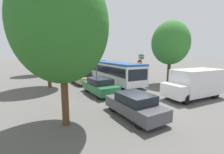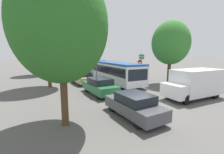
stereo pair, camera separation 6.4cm
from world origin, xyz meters
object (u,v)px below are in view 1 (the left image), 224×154
(white_van, at_px, (195,83))
(queued_car_green, at_px, (100,86))
(articulated_bus, at_px, (104,68))
(tree_left_far, at_px, (38,48))
(traffic_light, at_px, (96,63))
(tree_left_near, at_px, (59,29))
(city_bus_rear, at_px, (58,64))
(tree_left_mid, at_px, (46,32))
(no_entry_sign, at_px, (140,67))
(queued_car_graphite, at_px, (134,105))
(tree_right_near, at_px, (170,43))
(direction_sign_post, at_px, (141,61))
(queued_car_tan, at_px, (82,78))
(queued_car_navy, at_px, (71,73))

(white_van, bearing_deg, queued_car_green, -34.87)
(articulated_bus, xyz_separation_m, tree_left_far, (-8.22, 8.00, 3.07))
(traffic_light, distance_m, tree_left_near, 10.36)
(city_bus_rear, bearing_deg, tree_left_mid, 167.66)
(tree_left_far, bearing_deg, tree_left_mid, -86.57)
(no_entry_sign, bearing_deg, city_bus_rear, -160.72)
(queued_car_graphite, bearing_deg, articulated_bus, -19.67)
(tree_right_near, bearing_deg, direction_sign_post, 100.19)
(tree_left_mid, xyz_separation_m, tree_left_far, (-0.65, 10.81, -1.21))
(queued_car_tan, xyz_separation_m, tree_left_far, (-4.28, 10.38, 3.81))
(queued_car_graphite, height_order, no_entry_sign, no_entry_sign)
(city_bus_rear, distance_m, direction_sign_post, 20.09)
(queued_car_tan, relative_size, queued_car_navy, 1.04)
(queued_car_tan, height_order, tree_left_far, tree_left_far)
(traffic_light, height_order, direction_sign_post, direction_sign_post)
(tree_left_far, bearing_deg, queued_car_green, -74.67)
(queued_car_graphite, bearing_deg, white_van, -85.80)
(articulated_bus, distance_m, queued_car_navy, 5.19)
(articulated_bus, distance_m, tree_right_near, 9.51)
(city_bus_rear, distance_m, traffic_light, 18.78)
(city_bus_rear, bearing_deg, tree_right_near, -159.21)
(traffic_light, distance_m, tree_left_mid, 6.02)
(tree_left_mid, bearing_deg, queued_car_graphite, -71.13)
(white_van, bearing_deg, tree_left_far, -61.11)
(articulated_bus, distance_m, traffic_light, 4.54)
(queued_car_graphite, height_order, tree_left_far, tree_left_far)
(queued_car_graphite, height_order, queued_car_green, queued_car_green)
(tree_left_mid, bearing_deg, tree_left_far, 93.43)
(direction_sign_post, distance_m, tree_left_far, 16.85)
(queued_car_navy, xyz_separation_m, no_entry_sign, (6.84, -7.90, 1.19))
(no_entry_sign, xyz_separation_m, tree_left_mid, (-10.37, 1.94, 3.86))
(queued_car_tan, relative_size, tree_left_far, 0.59)
(articulated_bus, bearing_deg, traffic_light, -33.96)
(queued_car_navy, distance_m, tree_left_far, 7.46)
(tree_left_near, bearing_deg, traffic_light, 59.09)
(tree_left_mid, height_order, tree_right_near, tree_left_mid)
(city_bus_rear, relative_size, traffic_light, 3.30)
(white_van, bearing_deg, queued_car_graphite, 8.27)
(city_bus_rear, height_order, tree_left_near, tree_left_near)
(traffic_light, relative_size, tree_right_near, 0.47)
(queued_car_green, bearing_deg, white_van, -128.93)
(city_bus_rear, bearing_deg, white_van, -168.17)
(queued_car_navy, distance_m, tree_left_mid, 8.57)
(tree_left_mid, distance_m, tree_right_near, 13.45)
(city_bus_rear, xyz_separation_m, queued_car_navy, (0.09, -11.92, -0.70))
(queued_car_tan, height_order, traffic_light, traffic_light)
(white_van, distance_m, tree_left_far, 23.20)
(tree_left_near, relative_size, tree_left_far, 1.07)
(articulated_bus, height_order, tree_right_near, tree_right_near)
(tree_left_mid, bearing_deg, tree_right_near, -19.81)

